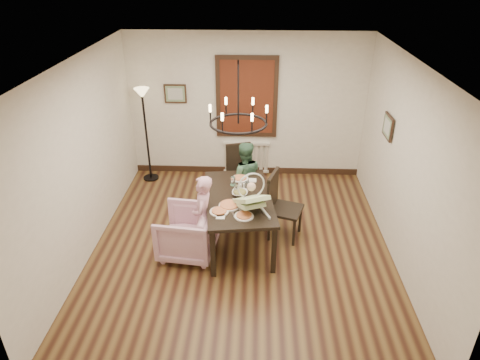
# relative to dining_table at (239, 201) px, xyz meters

# --- Properties ---
(room_shell) EXTENTS (4.51, 5.00, 2.81)m
(room_shell) POSITION_rel_dining_table_xyz_m (0.05, 0.23, 0.69)
(room_shell) COLOR brown
(room_shell) RESTS_ON ground
(dining_table) EXTENTS (1.18, 1.82, 0.80)m
(dining_table) POSITION_rel_dining_table_xyz_m (0.00, 0.00, 0.00)
(dining_table) COLOR black
(dining_table) RESTS_ON room_shell
(chair_far) EXTENTS (0.57, 0.57, 1.03)m
(chair_far) POSITION_rel_dining_table_xyz_m (-0.01, 1.28, -0.20)
(chair_far) COLOR black
(chair_far) RESTS_ON room_shell
(chair_right) EXTENTS (0.61, 0.61, 1.10)m
(chair_right) POSITION_rel_dining_table_xyz_m (0.72, 0.16, -0.17)
(chair_right) COLOR black
(chair_right) RESTS_ON room_shell
(armchair) EXTENTS (0.90, 0.88, 0.73)m
(armchair) POSITION_rel_dining_table_xyz_m (-0.75, -0.35, -0.35)
(armchair) COLOR #E2ACC4
(armchair) RESTS_ON room_shell
(elderly_woman) EXTENTS (0.27, 0.40, 1.07)m
(elderly_woman) POSITION_rel_dining_table_xyz_m (-0.50, -0.33, -0.18)
(elderly_woman) COLOR #D193A6
(elderly_woman) RESTS_ON room_shell
(seated_man) EXTENTS (0.58, 0.48, 1.08)m
(seated_man) POSITION_rel_dining_table_xyz_m (0.05, 0.86, -0.18)
(seated_man) COLOR #3A6247
(seated_man) RESTS_ON room_shell
(baby_bouncer) EXTENTS (0.62, 0.70, 0.38)m
(baby_bouncer) POSITION_rel_dining_table_xyz_m (0.19, -0.36, 0.28)
(baby_bouncer) COLOR beige
(baby_bouncer) RESTS_ON dining_table
(salad_bowl) EXTENTS (0.28, 0.28, 0.07)m
(salad_bowl) POSITION_rel_dining_table_xyz_m (0.02, 0.05, 0.12)
(salad_bowl) COLOR white
(salad_bowl) RESTS_ON dining_table
(pizza_platter) EXTENTS (0.31, 0.31, 0.04)m
(pizza_platter) POSITION_rel_dining_table_xyz_m (-0.12, -0.29, 0.11)
(pizza_platter) COLOR tan
(pizza_platter) RESTS_ON dining_table
(drinking_glass) EXTENTS (0.07, 0.07, 0.14)m
(drinking_glass) POSITION_rel_dining_table_xyz_m (-0.03, 0.08, 0.16)
(drinking_glass) COLOR silver
(drinking_glass) RESTS_ON dining_table
(window_blinds) EXTENTS (1.00, 0.03, 1.40)m
(window_blinds) POSITION_rel_dining_table_xyz_m (0.05, 2.32, 0.89)
(window_blinds) COLOR maroon
(window_blinds) RESTS_ON room_shell
(radiator) EXTENTS (0.92, 0.12, 0.62)m
(radiator) POSITION_rel_dining_table_xyz_m (0.05, 2.34, -0.36)
(radiator) COLOR silver
(radiator) RESTS_ON room_shell
(picture_back) EXTENTS (0.42, 0.03, 0.36)m
(picture_back) POSITION_rel_dining_table_xyz_m (-1.30, 2.33, 0.94)
(picture_back) COLOR black
(picture_back) RESTS_ON room_shell
(picture_right) EXTENTS (0.03, 0.42, 0.36)m
(picture_right) POSITION_rel_dining_table_xyz_m (2.26, 0.76, 0.94)
(picture_right) COLOR black
(picture_right) RESTS_ON room_shell
(floor_lamp) EXTENTS (0.30, 0.30, 1.80)m
(floor_lamp) POSITION_rel_dining_table_xyz_m (-1.85, 2.01, 0.19)
(floor_lamp) COLOR black
(floor_lamp) RESTS_ON room_shell
(chandelier) EXTENTS (0.80, 0.80, 0.04)m
(chandelier) POSITION_rel_dining_table_xyz_m (-0.00, -0.00, 1.24)
(chandelier) COLOR black
(chandelier) RESTS_ON room_shell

